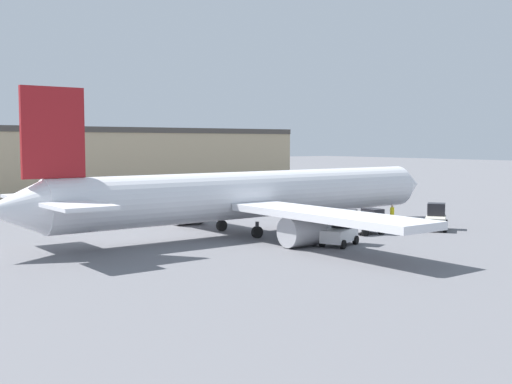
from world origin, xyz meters
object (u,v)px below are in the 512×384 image
(ground_crew_worker, at_px, (392,214))
(belt_loader_truck, at_px, (341,229))
(baggage_tug, at_px, (368,222))
(pushback_tug, at_px, (436,218))
(airplane, at_px, (246,196))

(ground_crew_worker, bearing_deg, belt_loader_truck, -76.84)
(belt_loader_truck, bearing_deg, baggage_tug, 3.87)
(baggage_tug, relative_size, pushback_tug, 0.76)
(baggage_tug, relative_size, belt_loader_truck, 0.74)
(ground_crew_worker, bearing_deg, airplane, -114.10)
(ground_crew_worker, distance_m, pushback_tug, 4.82)
(airplane, bearing_deg, belt_loader_truck, -77.08)
(baggage_tug, height_order, pushback_tug, pushback_tug)
(ground_crew_worker, xyz_separation_m, baggage_tug, (-6.31, -2.90, 0.00))
(baggage_tug, distance_m, pushback_tug, 6.47)
(belt_loader_truck, bearing_deg, ground_crew_worker, 3.63)
(airplane, xyz_separation_m, pushback_tug, (13.89, -7.89, -2.03))
(belt_loader_truck, bearing_deg, airplane, 81.18)
(ground_crew_worker, height_order, pushback_tug, pushback_tug)
(baggage_tug, bearing_deg, ground_crew_worker, 31.72)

